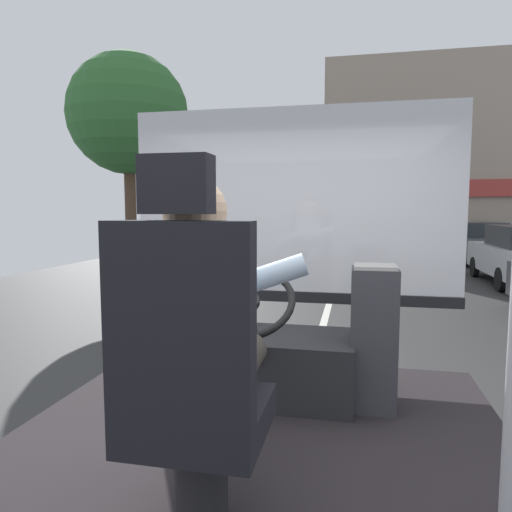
# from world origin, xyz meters

# --- Properties ---
(ground) EXTENTS (18.00, 44.00, 0.06)m
(ground) POSITION_xyz_m (0.00, 8.80, -0.02)
(ground) COLOR #313131
(driver_seat) EXTENTS (0.48, 0.48, 1.35)m
(driver_seat) POSITION_xyz_m (-0.06, -0.47, 1.25)
(driver_seat) COLOR black
(driver_seat) RESTS_ON bus_floor
(bus_driver) EXTENTS (0.74, 0.61, 0.80)m
(bus_driver) POSITION_xyz_m (-0.06, -0.35, 1.45)
(bus_driver) COLOR #332D28
(bus_driver) RESTS_ON driver_seat
(steering_console) EXTENTS (1.10, 1.05, 0.87)m
(steering_console) POSITION_xyz_m (-0.06, 0.87, 0.90)
(steering_console) COLOR black
(steering_console) RESTS_ON bus_floor
(fare_box) EXTENTS (0.27, 0.26, 0.86)m
(fare_box) POSITION_xyz_m (0.59, 0.84, 1.10)
(fare_box) COLOR #333338
(fare_box) RESTS_ON bus_floor
(windshield_panel) EXTENTS (2.50, 0.08, 1.48)m
(windshield_panel) POSITION_xyz_m (0.00, 1.62, 1.72)
(windshield_panel) COLOR silver
(street_tree) EXTENTS (2.57, 2.57, 5.18)m
(street_tree) POSITION_xyz_m (-4.36, 7.56, 3.87)
(street_tree) COLOR #4C3828
(street_tree) RESTS_ON ground
(shop_building) EXTENTS (11.94, 4.58, 7.42)m
(shop_building) POSITION_xyz_m (5.23, 18.19, 3.71)
(shop_building) COLOR gray
(shop_building) RESTS_ON ground
(parked_car_charcoal) EXTENTS (1.91, 4.05, 1.41)m
(parked_car_charcoal) POSITION_xyz_m (4.57, 15.68, 0.73)
(parked_car_charcoal) COLOR #474C51
(parked_car_charcoal) RESTS_ON ground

